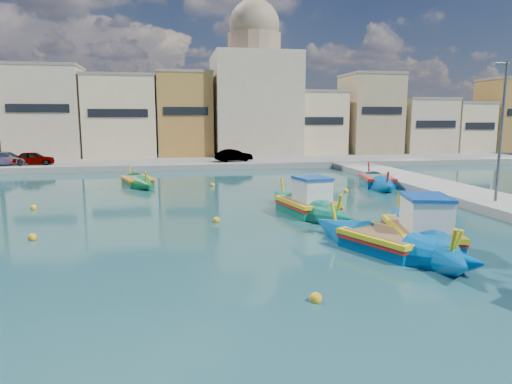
{
  "coord_description": "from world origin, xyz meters",
  "views": [
    {
      "loc": [
        -0.03,
        -16.06,
        5.07
      ],
      "look_at": [
        4.0,
        6.0,
        1.4
      ],
      "focal_mm": 32.0,
      "sensor_mm": 36.0,
      "label": 1
    }
  ],
  "objects_px": {
    "luzzu_cyan_mid": "(377,182)",
    "luzzu_cyan_south": "(386,244)",
    "church_block": "(254,90)",
    "luzzu_blue_cabin": "(308,207)",
    "luzzu_turquoise_cabin": "(421,235)",
    "luzzu_green": "(137,182)",
    "quay_street_lamp": "(500,131)"
  },
  "relations": [
    {
      "from": "luzzu_cyan_mid",
      "to": "quay_street_lamp",
      "type": "bearing_deg",
      "value": -75.76
    },
    {
      "from": "church_block",
      "to": "luzzu_cyan_mid",
      "type": "relative_size",
      "value": 2.13
    },
    {
      "from": "luzzu_cyan_mid",
      "to": "luzzu_cyan_south",
      "type": "relative_size",
      "value": 1.09
    },
    {
      "from": "luzzu_blue_cabin",
      "to": "church_block",
      "type": "bearing_deg",
      "value": 84.74
    },
    {
      "from": "church_block",
      "to": "luzzu_blue_cabin",
      "type": "xyz_separation_m",
      "value": [
        -3.05,
        -33.14,
        -8.03
      ]
    },
    {
      "from": "quay_street_lamp",
      "to": "luzzu_blue_cabin",
      "type": "xyz_separation_m",
      "value": [
        -10.5,
        0.86,
        -3.96
      ]
    },
    {
      "from": "quay_street_lamp",
      "to": "luzzu_turquoise_cabin",
      "type": "height_order",
      "value": "quay_street_lamp"
    },
    {
      "from": "luzzu_turquoise_cabin",
      "to": "luzzu_cyan_mid",
      "type": "distance_m",
      "value": 16.25
    },
    {
      "from": "luzzu_turquoise_cabin",
      "to": "luzzu_blue_cabin",
      "type": "bearing_deg",
      "value": 112.61
    },
    {
      "from": "quay_street_lamp",
      "to": "luzzu_cyan_mid",
      "type": "height_order",
      "value": "quay_street_lamp"
    },
    {
      "from": "luzzu_turquoise_cabin",
      "to": "luzzu_blue_cabin",
      "type": "xyz_separation_m",
      "value": [
        -2.74,
        6.59,
        -0.01
      ]
    },
    {
      "from": "luzzu_cyan_mid",
      "to": "luzzu_blue_cabin",
      "type": "bearing_deg",
      "value": -132.56
    },
    {
      "from": "church_block",
      "to": "luzzu_cyan_mid",
      "type": "bearing_deg",
      "value": -78.41
    },
    {
      "from": "luzzu_turquoise_cabin",
      "to": "luzzu_cyan_mid",
      "type": "xyz_separation_m",
      "value": [
        5.31,
        15.36,
        -0.12
      ]
    },
    {
      "from": "luzzu_cyan_south",
      "to": "quay_street_lamp",
      "type": "bearing_deg",
      "value": 33.58
    },
    {
      "from": "luzzu_green",
      "to": "luzzu_cyan_south",
      "type": "xyz_separation_m",
      "value": [
        10.65,
        -19.42,
        0.03
      ]
    },
    {
      "from": "luzzu_blue_cabin",
      "to": "luzzu_turquoise_cabin",
      "type": "bearing_deg",
      "value": -67.39
    },
    {
      "from": "luzzu_blue_cabin",
      "to": "luzzu_cyan_mid",
      "type": "relative_size",
      "value": 1.01
    },
    {
      "from": "luzzu_blue_cabin",
      "to": "luzzu_green",
      "type": "bearing_deg",
      "value": 128.32
    },
    {
      "from": "luzzu_turquoise_cabin",
      "to": "luzzu_green",
      "type": "relative_size",
      "value": 1.41
    },
    {
      "from": "luzzu_turquoise_cabin",
      "to": "luzzu_cyan_south",
      "type": "bearing_deg",
      "value": -161.58
    },
    {
      "from": "quay_street_lamp",
      "to": "luzzu_green",
      "type": "relative_size",
      "value": 1.09
    },
    {
      "from": "quay_street_lamp",
      "to": "luzzu_cyan_mid",
      "type": "bearing_deg",
      "value": 104.24
    },
    {
      "from": "luzzu_blue_cabin",
      "to": "luzzu_cyan_mid",
      "type": "xyz_separation_m",
      "value": [
        8.05,
        8.77,
        -0.11
      ]
    },
    {
      "from": "quay_street_lamp",
      "to": "luzzu_turquoise_cabin",
      "type": "xyz_separation_m",
      "value": [
        -7.75,
        -5.73,
        -3.95
      ]
    },
    {
      "from": "luzzu_green",
      "to": "luzzu_cyan_south",
      "type": "relative_size",
      "value": 0.89
    },
    {
      "from": "church_block",
      "to": "luzzu_green",
      "type": "relative_size",
      "value": 2.61
    },
    {
      "from": "church_block",
      "to": "luzzu_cyan_south",
      "type": "bearing_deg",
      "value": -92.95
    },
    {
      "from": "luzzu_turquoise_cabin",
      "to": "luzzu_green",
      "type": "height_order",
      "value": "luzzu_turquoise_cabin"
    },
    {
      "from": "luzzu_blue_cabin",
      "to": "luzzu_cyan_mid",
      "type": "distance_m",
      "value": 11.91
    },
    {
      "from": "luzzu_green",
      "to": "luzzu_blue_cabin",
      "type": "bearing_deg",
      "value": -51.68
    },
    {
      "from": "luzzu_green",
      "to": "luzzu_turquoise_cabin",
      "type": "bearing_deg",
      "value": -56.6
    }
  ]
}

